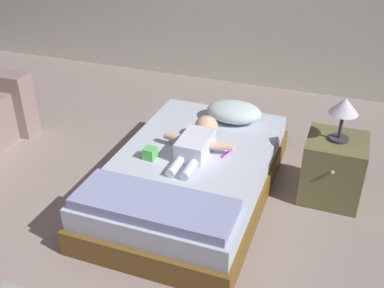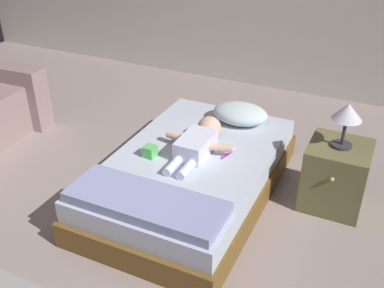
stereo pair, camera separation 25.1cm
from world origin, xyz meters
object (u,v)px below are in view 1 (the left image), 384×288
bed (192,176)px  nightstand (333,169)px  lamp (344,109)px  toothbrush (228,152)px  baby (198,141)px  pillow (234,112)px  toy_block (150,153)px

bed → nightstand: nightstand is taller
lamp → nightstand: bearing=-90.0°
nightstand → toothbrush: bearing=-164.0°
bed → baby: baby is taller
bed → lamp: 1.19m
pillow → lamp: (0.86, -0.32, 0.31)m
toothbrush → nightstand: nightstand is taller
pillow → baby: (-0.12, -0.56, -0.00)m
pillow → toy_block: pillow is taller
pillow → toothbrush: bearing=-79.0°
toothbrush → lamp: size_ratio=0.46×
pillow → baby: baby is taller
baby → toothbrush: 0.24m
nightstand → baby: bearing=-166.3°
toothbrush → lamp: bearing=16.0°
nightstand → lamp: lamp is taller
pillow → toothbrush: pillow is taller
bed → toothbrush: toothbrush is taller
nightstand → lamp: 0.49m
nightstand → toy_block: nightstand is taller
bed → lamp: bearing=19.1°
pillow → lamp: 0.97m
baby → lamp: size_ratio=2.17×
pillow → toothbrush: (0.10, -0.53, -0.07)m
toothbrush → nightstand: bearing=16.0°
pillow → nightstand: (0.86, -0.32, -0.18)m
baby → toothbrush: size_ratio=4.69×
nightstand → toy_block: bearing=-159.1°
bed → nightstand: size_ratio=3.73×
nightstand → toy_block: (-1.26, -0.48, 0.14)m
baby → toy_block: (-0.28, -0.24, -0.03)m
toy_block → bed: bearing=27.1°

